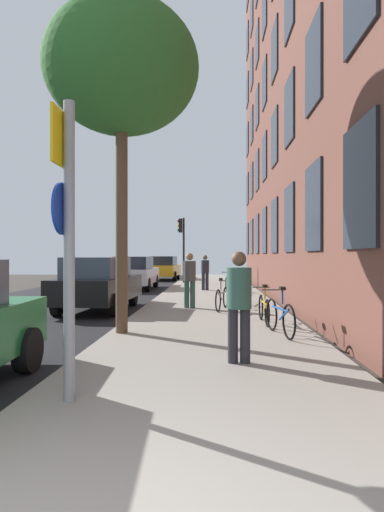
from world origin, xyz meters
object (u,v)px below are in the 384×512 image
traffic_light (182,238)px  bicycle_0 (280,316)px  bicycle_1 (264,308)px  pedestrian_0 (239,299)px  car_3 (164,268)px  bicycle_4 (228,284)px  sign_post (67,227)px  bicycle_3 (234,293)px  bicycle_2 (222,297)px  pedestrian_1 (190,277)px  car_2 (135,272)px  tree_near (122,69)px  pedestrian_2 (205,270)px  car_1 (98,283)px

traffic_light → bicycle_0: 17.07m
bicycle_1 → pedestrian_0: 3.90m
car_3 → pedestrian_0: bearing=-81.0°
bicycle_4 → car_3: (-3.97, 11.29, 0.35)m
sign_post → pedestrian_0: size_ratio=1.99×
bicycle_4 → pedestrian_0: 12.11m
bicycle_3 → bicycle_4: 4.18m
bicycle_2 → pedestrian_0: 6.25m
sign_post → bicycle_1: 6.36m
traffic_light → bicycle_1: traffic_light is taller
pedestrian_0 → bicycle_0: bearing=67.5°
pedestrian_1 → car_2: 9.00m
tree_near → pedestrian_2: bearing=82.2°
bicycle_2 → bicycle_4: bicycle_4 is taller
bicycle_3 → car_2: car_2 is taller
traffic_light → pedestrian_1: 12.45m
bicycle_3 → car_1: car_1 is taller
bicycle_0 → traffic_light: bearing=100.5°
car_2 → bicycle_1: bearing=-65.9°
tree_near → bicycle_4: tree_near is taller
sign_post → car_2: 16.99m
bicycle_4 → pedestrian_1: bearing=-103.7°
traffic_light → pedestrian_1: size_ratio=2.29×
tree_near → bicycle_4: size_ratio=3.96×
sign_post → traffic_light: (-0.21, 20.67, 0.70)m
bicycle_2 → traffic_light: bearing=99.1°
bicycle_1 → pedestrian_2: size_ratio=1.04×
bicycle_3 → bicycle_0: bearing=-83.8°
tree_near → bicycle_3: (2.55, 5.52, -4.99)m
bicycle_3 → pedestrian_1: 1.99m
sign_post → bicycle_1: size_ratio=1.96×
bicycle_0 → bicycle_2: 4.09m
tree_near → car_2: (-2.01, 12.65, -4.62)m
bicycle_2 → car_2: size_ratio=0.36×
traffic_light → bicycle_3: size_ratio=2.33×
bicycle_3 → sign_post: bearing=-103.2°
bicycle_0 → pedestrian_2: pedestrian_2 is taller
pedestrian_2 → car_2: size_ratio=0.35×
sign_post → bicycle_1: (2.75, 5.52, -1.52)m
car_2 → car_3: 8.35m
traffic_light → pedestrian_1: traffic_light is taller
pedestrian_0 → pedestrian_2: (-0.72, 13.37, -0.02)m
traffic_light → tree_near: tree_near is taller
bicycle_0 → bicycle_1: bearing=95.2°
bicycle_1 → bicycle_4: bearing=93.7°
car_3 → traffic_light: bearing=-70.9°
bicycle_0 → car_2: car_2 is taller
tree_near → bicycle_1: tree_near is taller
bicycle_4 → car_3: car_3 is taller
pedestrian_2 → car_1: size_ratio=0.38×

